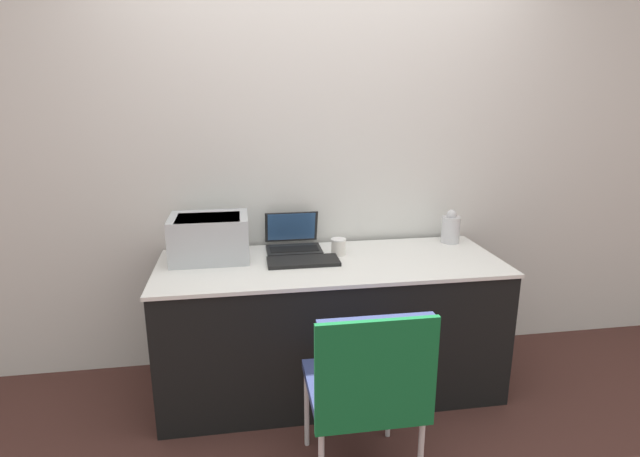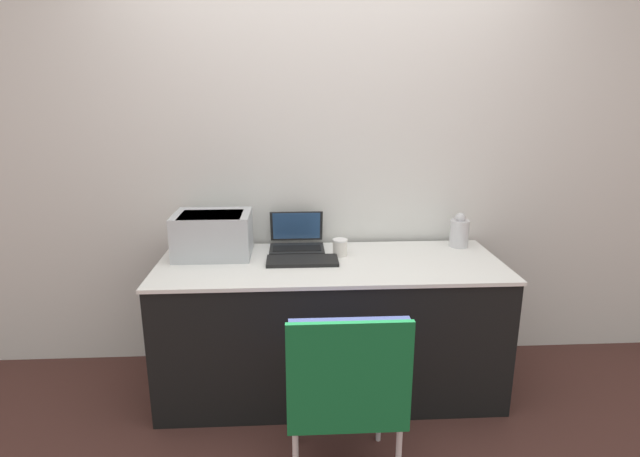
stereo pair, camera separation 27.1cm
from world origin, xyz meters
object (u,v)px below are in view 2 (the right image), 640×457
object	(u,v)px
laptop_left	(297,241)
coffee_cup	(340,247)
metal_pitcher	(459,232)
chair	(346,384)
printer	(213,233)
external_keyboard	(302,261)

from	to	relation	value
laptop_left	coffee_cup	size ratio (longest dim) A/B	3.35
metal_pitcher	chair	bearing A→B (deg)	-126.34
chair	printer	bearing A→B (deg)	123.59
coffee_cup	metal_pitcher	bearing A→B (deg)	10.29
printer	laptop_left	xyz separation A→B (m)	(0.47, 0.11, -0.08)
laptop_left	external_keyboard	size ratio (longest dim) A/B	0.81
laptop_left	chair	bearing A→B (deg)	-80.55
printer	chair	bearing A→B (deg)	-56.41
printer	coffee_cup	xyz separation A→B (m)	(0.72, -0.04, -0.09)
coffee_cup	external_keyboard	bearing A→B (deg)	-152.57
laptop_left	external_keyboard	world-z (taller)	laptop_left
laptop_left	external_keyboard	xyz separation A→B (m)	(0.03, -0.26, -0.04)
external_keyboard	metal_pitcher	xyz separation A→B (m)	(0.94, 0.24, 0.08)
metal_pitcher	chair	world-z (taller)	metal_pitcher
external_keyboard	chair	bearing A→B (deg)	-79.51
laptop_left	coffee_cup	distance (m)	0.28
coffee_cup	chair	size ratio (longest dim) A/B	0.11
external_keyboard	chair	world-z (taller)	chair
printer	metal_pitcher	world-z (taller)	printer
coffee_cup	chair	bearing A→B (deg)	-93.80
printer	laptop_left	size ratio (longest dim) A/B	1.33
laptop_left	chair	xyz separation A→B (m)	(0.18, -1.09, -0.27)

